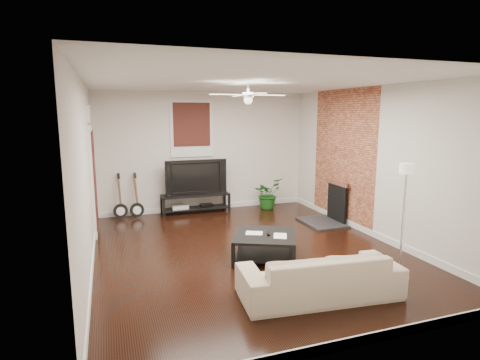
# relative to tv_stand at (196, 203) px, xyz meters

# --- Properties ---
(room) EXTENTS (5.01, 6.01, 2.81)m
(room) POSITION_rel_tv_stand_xyz_m (0.28, -2.78, 1.18)
(room) COLOR black
(room) RESTS_ON ground
(brick_accent) EXTENTS (0.02, 2.20, 2.80)m
(brick_accent) POSITION_rel_tv_stand_xyz_m (2.77, -1.78, 1.18)
(brick_accent) COLOR brown
(brick_accent) RESTS_ON floor
(fireplace) EXTENTS (0.80, 1.10, 0.92)m
(fireplace) POSITION_rel_tv_stand_xyz_m (2.48, -1.78, 0.24)
(fireplace) COLOR black
(fireplace) RESTS_ON floor
(window_back) EXTENTS (1.00, 0.06, 1.30)m
(window_back) POSITION_rel_tv_stand_xyz_m (-0.02, 0.19, 1.73)
(window_back) COLOR #36170E
(window_back) RESTS_ON wall_back
(door_left) EXTENTS (0.08, 1.00, 2.50)m
(door_left) POSITION_rel_tv_stand_xyz_m (-2.18, -0.88, 1.03)
(door_left) COLOR white
(door_left) RESTS_ON wall_left
(tv_stand) EXTENTS (1.59, 0.42, 0.45)m
(tv_stand) POSITION_rel_tv_stand_xyz_m (0.00, 0.00, 0.00)
(tv_stand) COLOR black
(tv_stand) RESTS_ON floor
(tv) EXTENTS (1.42, 0.19, 0.82)m
(tv) POSITION_rel_tv_stand_xyz_m (0.00, 0.02, 0.63)
(tv) COLOR black
(tv) RESTS_ON tv_stand
(coffee_table) EXTENTS (1.27, 1.27, 0.40)m
(coffee_table) POSITION_rel_tv_stand_xyz_m (0.41, -3.24, -0.02)
(coffee_table) COLOR black
(coffee_table) RESTS_ON floor
(sofa) EXTENTS (2.09, 0.98, 0.59)m
(sofa) POSITION_rel_tv_stand_xyz_m (0.56, -4.68, 0.07)
(sofa) COLOR tan
(sofa) RESTS_ON floor
(floor_lamp) EXTENTS (0.30, 0.30, 1.66)m
(floor_lamp) POSITION_rel_tv_stand_xyz_m (1.91, -4.58, 0.61)
(floor_lamp) COLOR white
(floor_lamp) RESTS_ON floor
(potted_plant) EXTENTS (0.87, 0.84, 0.75)m
(potted_plant) POSITION_rel_tv_stand_xyz_m (1.75, -0.19, 0.15)
(potted_plant) COLOR #175117
(potted_plant) RESTS_ON floor
(guitar_left) EXTENTS (0.34, 0.27, 1.02)m
(guitar_left) POSITION_rel_tv_stand_xyz_m (-1.69, -0.03, 0.29)
(guitar_left) COLOR black
(guitar_left) RESTS_ON floor
(guitar_right) EXTENTS (0.36, 0.30, 1.02)m
(guitar_right) POSITION_rel_tv_stand_xyz_m (-1.34, -0.06, 0.29)
(guitar_right) COLOR black
(guitar_right) RESTS_ON floor
(ceiling_fan) EXTENTS (1.24, 1.24, 0.32)m
(ceiling_fan) POSITION_rel_tv_stand_xyz_m (0.28, -2.78, 2.38)
(ceiling_fan) COLOR white
(ceiling_fan) RESTS_ON ceiling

